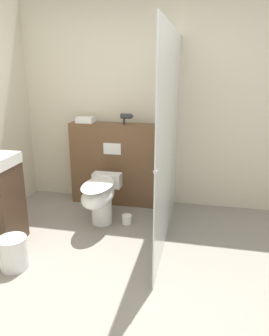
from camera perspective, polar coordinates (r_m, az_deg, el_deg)
name	(u,v)px	position (r m, az deg, el deg)	size (l,w,h in m)	color
ground_plane	(102,289)	(2.83, -5.67, -20.20)	(12.00, 12.00, 0.00)	gray
wall_back	(146,106)	(4.15, 2.09, 10.74)	(8.00, 0.06, 2.50)	beige
partition_panel	(115,164)	(4.20, -3.41, 0.69)	(1.13, 0.24, 1.05)	brown
shower_glass	(169,141)	(3.21, 6.09, 4.77)	(0.04, 1.82, 2.06)	silver
toilet	(100,196)	(3.66, -6.03, -4.94)	(0.34, 0.71, 0.52)	white
hair_drier	(127,117)	(4.00, -1.37, 8.94)	(0.16, 0.06, 0.13)	#2D2D33
folded_towel	(85,120)	(4.18, -8.57, 8.28)	(0.21, 0.15, 0.07)	white
spare_toilet_roll	(127,219)	(3.78, -1.32, -8.92)	(0.11, 0.11, 0.10)	white
waste_bin	(13,253)	(3.17, -20.34, -13.70)	(0.25, 0.25, 0.29)	silver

